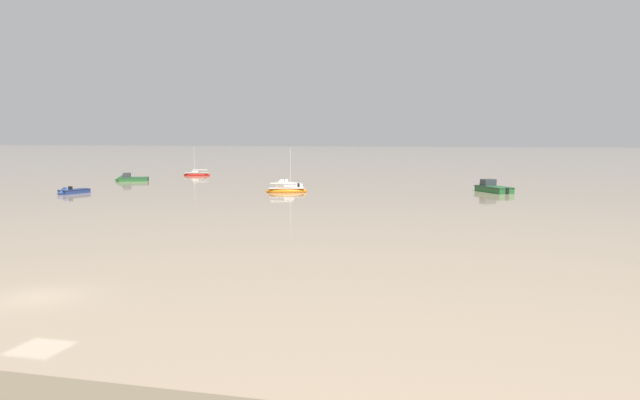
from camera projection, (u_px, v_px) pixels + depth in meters
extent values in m
plane|color=tan|center=(38.00, 297.00, 28.79)|extent=(800.00, 800.00, 0.00)
cube|color=navy|center=(74.00, 192.00, 80.53)|extent=(2.72, 4.15, 0.76)
cone|color=navy|center=(61.00, 193.00, 78.84)|extent=(1.82, 1.62, 1.52)
cube|color=black|center=(74.00, 190.00, 80.46)|extent=(2.78, 4.24, 0.08)
cube|color=black|center=(70.00, 188.00, 79.97)|extent=(0.58, 0.48, 0.42)
cube|color=black|center=(87.00, 190.00, 82.09)|extent=(0.36, 0.32, 0.54)
cube|color=white|center=(289.00, 185.00, 91.19)|extent=(4.58, 3.77, 0.84)
cone|color=white|center=(279.00, 184.00, 92.78)|extent=(2.03, 2.14, 1.69)
cube|color=silver|center=(289.00, 183.00, 91.19)|extent=(4.68, 3.85, 0.09)
cube|color=silver|center=(286.00, 181.00, 91.59)|extent=(0.61, 0.67, 0.47)
cube|color=black|center=(298.00, 185.00, 89.68)|extent=(0.40, 0.42, 0.60)
ellipsoid|color=red|center=(197.00, 175.00, 116.16)|extent=(5.34, 2.65, 0.88)
cube|color=silver|center=(197.00, 173.00, 116.12)|extent=(4.56, 2.33, 0.09)
cube|color=silver|center=(196.00, 172.00, 116.10)|extent=(1.40, 1.12, 0.32)
cylinder|color=#B7BABF|center=(194.00, 160.00, 115.87)|extent=(0.09, 0.09, 4.86)
cylinder|color=beige|center=(200.00, 170.00, 116.04)|extent=(2.79, 0.78, 0.18)
cube|color=#23602D|center=(494.00, 190.00, 82.09)|extent=(5.10, 6.01, 1.11)
cone|color=#23602D|center=(481.00, 188.00, 84.86)|extent=(2.84, 2.71, 2.23)
cube|color=#33383F|center=(494.00, 187.00, 82.10)|extent=(5.21, 6.15, 0.12)
cube|color=#33383F|center=(488.00, 182.00, 83.25)|extent=(2.22, 2.11, 0.87)
cube|color=#384751|center=(485.00, 181.00, 83.88)|extent=(1.58, 1.20, 0.69)
cube|color=black|center=(507.00, 191.00, 79.48)|extent=(0.56, 0.54, 0.79)
ellipsoid|color=orange|center=(287.00, 191.00, 82.14)|extent=(5.85, 3.42, 0.96)
cube|color=silver|center=(287.00, 188.00, 82.10)|extent=(5.00, 2.99, 0.10)
cube|color=silver|center=(289.00, 186.00, 82.10)|extent=(1.58, 1.33, 0.35)
cylinder|color=#B7BABF|center=(290.00, 168.00, 81.85)|extent=(0.10, 0.10, 5.30)
cylinder|color=beige|center=(281.00, 183.00, 81.98)|extent=(2.98, 1.16, 0.19)
cube|color=#23602D|center=(134.00, 180.00, 102.39)|extent=(5.07, 3.60, 0.92)
cone|color=#23602D|center=(119.00, 180.00, 102.01)|extent=(2.06, 2.27, 1.85)
cube|color=#33383F|center=(133.00, 178.00, 102.34)|extent=(5.18, 3.68, 0.10)
cube|color=#33383F|center=(127.00, 175.00, 102.13)|extent=(1.60, 1.78, 0.72)
cube|color=#384751|center=(123.00, 175.00, 102.04)|extent=(0.78, 1.39, 0.57)
cube|color=black|center=(148.00, 179.00, 102.72)|extent=(0.41, 0.45, 0.65)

